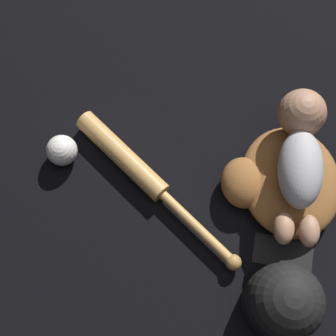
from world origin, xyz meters
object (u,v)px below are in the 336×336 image
baseball_bat (137,170)px  baseball_cap (284,301)px  baseball_glove (282,182)px  baseball (62,150)px  baby_figure (301,151)px

baseball_bat → baseball_cap: size_ratio=1.88×
baseball_glove → baseball: (-0.00, 0.55, -0.00)m
baseball_bat → baseball_cap: (-0.26, -0.37, 0.04)m
baseball_cap → baby_figure: bearing=-0.2°
baseball_bat → baseball: baseball is taller
baseball_glove → baseball_cap: bearing=-176.8°
baseball → baseball_cap: size_ratio=0.32×
baseball_glove → baseball: 0.55m
baseball_bat → baseball_cap: 0.46m
baby_figure → baseball_cap: bearing=179.8°
baby_figure → baseball_cap: (-0.33, 0.00, -0.06)m
baby_figure → baseball_glove: bearing=159.5°
baby_figure → baseball_cap: size_ratio=1.51×
baseball_bat → baseball_glove: bearing=-86.8°
baseball_glove → baseball: baseball_glove is taller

